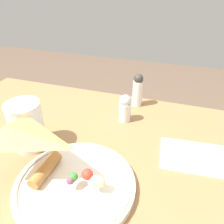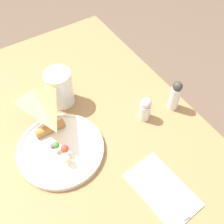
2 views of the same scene
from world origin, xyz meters
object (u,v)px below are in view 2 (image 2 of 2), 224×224
Objects in this scene: milk_glass at (60,88)px; butter_knife at (165,191)px; dining_table at (74,153)px; napkin_folded at (162,190)px; salt_shaker at (145,109)px; plate_pizza at (60,148)px; pepper_shaker at (175,95)px.

butter_knife is at bearing -168.81° from milk_glass.
dining_table is at bearing 163.76° from milk_glass.
salt_shaker is at bearing -25.10° from napkin_folded.
plate_pizza is at bearing 34.83° from napkin_folded.
plate_pizza is at bearing 84.09° from salt_shaker.
dining_table is 8.58× the size of pepper_shaker.
butter_knife is 0.28m from pepper_shaker.
dining_table is at bearing 20.63° from napkin_folded.
napkin_folded is at bearing 154.90° from salt_shaker.
salt_shaker is (-0.19, -0.18, -0.02)m from milk_glass.
plate_pizza reaches higher than dining_table.
pepper_shaker is at bearing -126.54° from milk_glass.
plate_pizza is at bearing 152.85° from milk_glass.
milk_glass is (0.10, -0.03, 0.20)m from dining_table.
salt_shaker reaches higher than dining_table.
plate_pizza is 2.22× the size of pepper_shaker.
salt_shaker is (0.22, -0.10, 0.03)m from butter_knife.
dining_table is 0.23m from milk_glass.
pepper_shaker is (0.19, -0.19, 0.05)m from napkin_folded.
milk_glass reaches higher than pepper_shaker.
dining_table is 5.15× the size of butter_knife.
dining_table is 7.76× the size of milk_glass.
milk_glass is (0.16, -0.08, 0.04)m from plate_pizza.
salt_shaker is (-0.09, -0.21, 0.18)m from dining_table.
napkin_folded is 0.01m from butter_knife.
butter_knife is (-0.30, -0.11, 0.15)m from dining_table.
plate_pizza is (-0.06, 0.05, 0.16)m from dining_table.
butter_knife is at bearing -146.07° from plate_pizza.
napkin_folded is (-0.23, -0.16, -0.01)m from plate_pizza.
napkin_folded is 1.79× the size of pepper_shaker.
plate_pizza reaches higher than napkin_folded.
napkin_folded is at bearing -168.61° from milk_glass.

